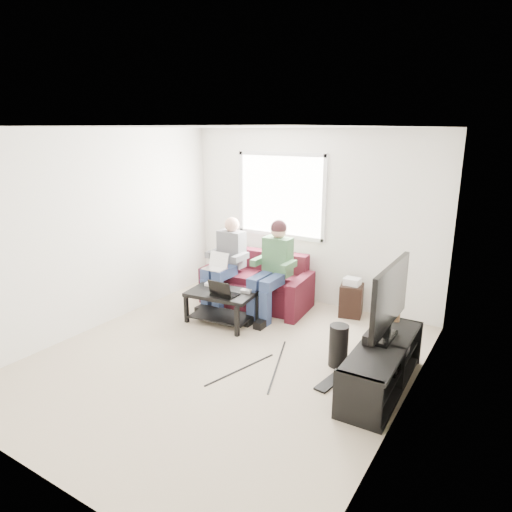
% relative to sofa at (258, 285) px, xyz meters
% --- Properties ---
extents(floor, '(4.50, 4.50, 0.00)m').
position_rel_sofa_xyz_m(floor, '(0.59, -1.72, -0.29)').
color(floor, tan).
rests_on(floor, ground).
extents(ceiling, '(4.50, 4.50, 0.00)m').
position_rel_sofa_xyz_m(ceiling, '(0.59, -1.72, 2.31)').
color(ceiling, white).
rests_on(ceiling, wall_back).
extents(wall_back, '(4.50, 0.00, 4.50)m').
position_rel_sofa_xyz_m(wall_back, '(0.59, 0.53, 1.01)').
color(wall_back, white).
rests_on(wall_back, floor).
extents(wall_front, '(4.50, 0.00, 4.50)m').
position_rel_sofa_xyz_m(wall_front, '(0.59, -3.97, 1.01)').
color(wall_front, white).
rests_on(wall_front, floor).
extents(wall_left, '(0.00, 4.50, 4.50)m').
position_rel_sofa_xyz_m(wall_left, '(-1.41, -1.72, 1.01)').
color(wall_left, white).
rests_on(wall_left, floor).
extents(wall_right, '(0.00, 4.50, 4.50)m').
position_rel_sofa_xyz_m(wall_right, '(2.59, -1.72, 1.01)').
color(wall_right, white).
rests_on(wall_right, floor).
extents(window, '(1.48, 0.04, 1.28)m').
position_rel_sofa_xyz_m(window, '(0.09, 0.52, 1.31)').
color(window, white).
rests_on(window, wall_back).
extents(sofa, '(1.71, 0.89, 0.77)m').
position_rel_sofa_xyz_m(sofa, '(0.00, 0.00, 0.00)').
color(sofa, '#4A1223').
rests_on(sofa, floor).
extents(person_left, '(0.40, 0.70, 1.31)m').
position_rel_sofa_xyz_m(person_left, '(-0.40, -0.27, 0.42)').
color(person_left, navy).
rests_on(person_left, sofa).
extents(person_right, '(0.40, 0.71, 1.36)m').
position_rel_sofa_xyz_m(person_right, '(0.40, -0.25, 0.48)').
color(person_right, navy).
rests_on(person_right, sofa).
extents(laptop_silver, '(0.35, 0.26, 0.24)m').
position_rel_sofa_xyz_m(laptop_silver, '(-0.40, -0.53, 0.39)').
color(laptop_silver, silver).
rests_on(laptop_silver, person_left).
extents(coffee_table, '(0.96, 0.66, 0.45)m').
position_rel_sofa_xyz_m(coffee_table, '(-0.04, -0.88, 0.04)').
color(coffee_table, black).
rests_on(coffee_table, floor).
extents(laptop_black, '(0.37, 0.28, 0.24)m').
position_rel_sofa_xyz_m(laptop_black, '(0.08, -0.96, 0.28)').
color(laptop_black, black).
rests_on(laptop_black, coffee_table).
extents(controller_a, '(0.15, 0.12, 0.04)m').
position_rel_sofa_xyz_m(controller_a, '(-0.32, -0.76, 0.18)').
color(controller_a, silver).
rests_on(controller_a, coffee_table).
extents(controller_b, '(0.16, 0.12, 0.04)m').
position_rel_sofa_xyz_m(controller_b, '(-0.14, -0.70, 0.18)').
color(controller_b, black).
rests_on(controller_b, coffee_table).
extents(controller_c, '(0.15, 0.11, 0.04)m').
position_rel_sofa_xyz_m(controller_c, '(0.26, -0.73, 0.18)').
color(controller_c, gray).
rests_on(controller_c, coffee_table).
extents(tv_stand, '(0.49, 1.51, 0.50)m').
position_rel_sofa_xyz_m(tv_stand, '(2.32, -1.35, -0.07)').
color(tv_stand, black).
rests_on(tv_stand, floor).
extents(tv, '(0.12, 1.10, 0.81)m').
position_rel_sofa_xyz_m(tv, '(2.32, -1.25, 0.67)').
color(tv, black).
rests_on(tv, tv_stand).
extents(soundbar, '(0.12, 0.50, 0.10)m').
position_rel_sofa_xyz_m(soundbar, '(2.20, -1.25, 0.26)').
color(soundbar, black).
rests_on(soundbar, tv_stand).
extents(drink_cup, '(0.08, 0.08, 0.12)m').
position_rel_sofa_xyz_m(drink_cup, '(2.27, -0.72, 0.27)').
color(drink_cup, '#986A41').
rests_on(drink_cup, tv_stand).
extents(console_white, '(0.30, 0.22, 0.06)m').
position_rel_sofa_xyz_m(console_white, '(2.32, -1.75, 0.00)').
color(console_white, silver).
rests_on(console_white, tv_stand).
extents(console_grey, '(0.34, 0.26, 0.08)m').
position_rel_sofa_xyz_m(console_grey, '(2.32, -1.05, 0.01)').
color(console_grey, gray).
rests_on(console_grey, tv_stand).
extents(console_black, '(0.38, 0.30, 0.07)m').
position_rel_sofa_xyz_m(console_black, '(2.32, -1.40, 0.01)').
color(console_black, black).
rests_on(console_black, tv_stand).
extents(subwoofer, '(0.21, 0.21, 0.49)m').
position_rel_sofa_xyz_m(subwoofer, '(1.77, -1.15, -0.05)').
color(subwoofer, black).
rests_on(subwoofer, floor).
extents(keyboard_floor, '(0.19, 0.42, 0.02)m').
position_rel_sofa_xyz_m(keyboard_floor, '(1.84, -1.56, -0.28)').
color(keyboard_floor, black).
rests_on(keyboard_floor, floor).
extents(end_table, '(0.31, 0.31, 0.56)m').
position_rel_sofa_xyz_m(end_table, '(1.38, 0.30, -0.04)').
color(end_table, black).
rests_on(end_table, floor).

